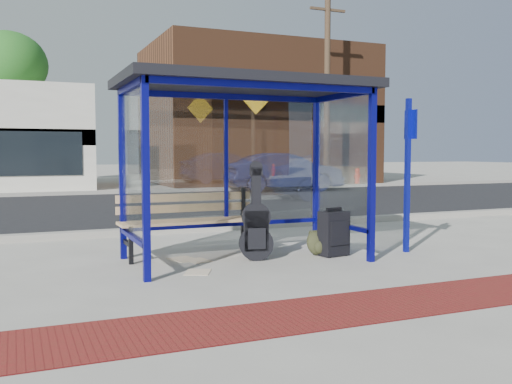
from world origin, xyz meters
name	(u,v)px	position (x,y,z in m)	size (l,w,h in m)	color
ground	(245,260)	(0.00, 0.00, 0.00)	(120.00, 120.00, 0.00)	#B2ADA0
brick_paver_strip	(349,308)	(0.00, -2.60, 0.01)	(60.00, 1.00, 0.01)	maroon
curb_near	(186,229)	(0.00, 2.90, 0.06)	(60.00, 0.25, 0.12)	gray
street_asphalt	(132,207)	(0.00, 8.00, 0.00)	(60.00, 10.00, 0.00)	black
curb_far	(104,192)	(0.00, 13.10, 0.06)	(60.00, 0.25, 0.12)	gray
far_sidewalk	(97,191)	(0.00, 15.00, 0.00)	(60.00, 4.00, 0.01)	#B2ADA0
bus_shelter	(243,106)	(0.00, 0.07, 2.07)	(3.30, 1.80, 2.42)	#0B0B7B
storefront_brown	(256,116)	(8.00, 18.49, 3.20)	(10.00, 7.08, 6.40)	#59331E
tree_mid	(8,65)	(-3.00, 22.00, 5.45)	(3.60, 3.60, 7.03)	#4C3826
tree_right	(304,82)	(12.50, 22.00, 5.45)	(3.60, 3.60, 7.03)	#4C3826
utility_pole_east	(327,87)	(9.00, 13.40, 4.11)	(1.60, 0.24, 8.00)	#4C3826
bench	(189,218)	(-0.60, 0.62, 0.53)	(1.99, 0.52, 0.94)	black
guitar_bag	(256,227)	(0.13, -0.07, 0.46)	(0.48, 0.25, 1.26)	black
suitcase	(334,234)	(1.26, -0.20, 0.32)	(0.43, 0.31, 0.69)	black
backpack	(317,244)	(1.07, -0.07, 0.17)	(0.30, 0.28, 0.35)	#282B17
sign_post	(408,166)	(2.41, -0.34, 1.25)	(0.09, 0.28, 2.23)	#0E169C
newspaper_a	(198,261)	(-0.61, 0.20, 0.00)	(0.35, 0.28, 0.01)	white
newspaper_b	(198,272)	(-0.83, -0.50, 0.00)	(0.37, 0.29, 0.01)	white
newspaper_c	(184,259)	(-0.76, 0.36, 0.00)	(0.40, 0.32, 0.01)	white
parked_car	(284,172)	(6.42, 12.07, 0.71)	(1.50, 4.30, 1.42)	#161A3F
fire_hydrant	(357,176)	(10.93, 14.03, 0.41)	(0.34, 0.22, 0.76)	#B0200C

